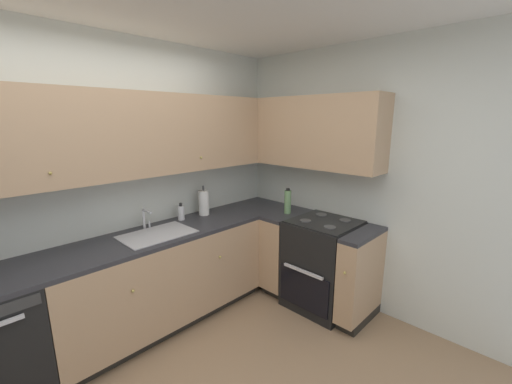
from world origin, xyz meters
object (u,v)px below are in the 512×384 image
(soap_bottle, at_px, (181,213))
(oil_bottle, at_px, (288,202))
(oven_range, at_px, (323,263))
(paper_towel_roll, at_px, (204,203))

(soap_bottle, distance_m, oil_bottle, 1.11)
(oil_bottle, bearing_deg, soap_bottle, 146.16)
(oven_range, height_order, paper_towel_roll, paper_towel_roll)
(oven_range, distance_m, soap_bottle, 1.51)
(oven_range, xyz_separation_m, oil_bottle, (-0.02, 0.46, 0.56))
(paper_towel_roll, height_order, oil_bottle, paper_towel_roll)
(soap_bottle, xyz_separation_m, paper_towel_roll, (0.27, -0.02, 0.06))
(soap_bottle, xyz_separation_m, oil_bottle, (0.92, -0.62, 0.05))
(oven_range, height_order, soap_bottle, soap_bottle)
(paper_towel_roll, bearing_deg, oven_range, -57.41)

